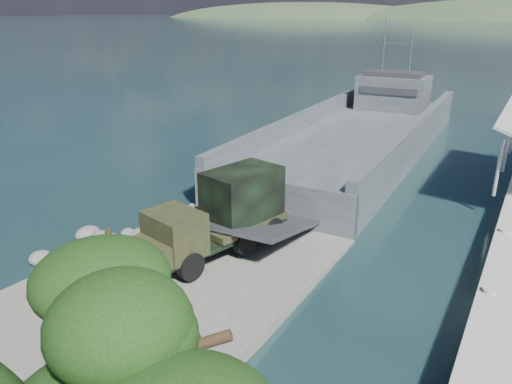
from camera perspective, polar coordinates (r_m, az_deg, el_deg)
The scene contains 6 objects.
ground at distance 21.20m, azimuth -9.52°, elevation -10.92°, with size 1400.00×1400.00×0.00m, color #163635.
boat_ramp at distance 20.43m, azimuth -11.35°, elevation -11.52°, with size 10.00×18.00×0.50m, color #65645C.
shoreline_rocks at distance 25.49m, azimuth -19.74°, elevation -6.29°, with size 3.20×5.60×0.90m, color slate, non-canonical shape.
landing_craft at distance 40.40m, azimuth 11.50°, elevation 5.54°, with size 10.51×37.37×11.01m.
military_truck at distance 22.31m, azimuth -3.98°, elevation -2.53°, with size 4.02×7.91×3.53m.
soldier at distance 21.23m, azimuth -16.23°, elevation -7.20°, with size 0.64×0.42×1.76m, color #1D321B.
Camera 1 is at (11.92, -13.75, 10.87)m, focal length 35.00 mm.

